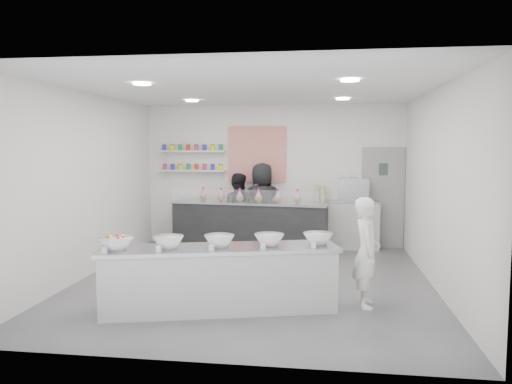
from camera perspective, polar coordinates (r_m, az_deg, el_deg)
floor at (r=8.01m, az=-0.27°, el=-10.18°), size 6.00×6.00×0.00m
ceiling at (r=7.76m, az=-0.28°, el=11.68°), size 6.00×6.00×0.00m
back_wall at (r=10.71m, az=1.99°, el=1.90°), size 5.50×0.00×5.50m
left_wall at (r=8.58m, az=-18.79°, el=0.76°), size 0.00×6.00×6.00m
right_wall at (r=7.84m, az=20.03°, el=0.32°), size 0.00×6.00×6.00m
back_door at (r=10.73m, az=14.27°, el=-0.67°), size 0.88×0.04×2.10m
pattern_panel at (r=10.71m, az=0.12°, el=4.31°), size 1.25×0.03×1.20m
jar_shelf_lower at (r=10.93m, az=-7.23°, el=2.45°), size 1.45×0.22×0.04m
jar_shelf_upper at (r=10.92m, az=-7.26°, el=4.65°), size 1.45×0.22×0.04m
preserve_jars at (r=10.90m, az=-7.28°, el=3.92°), size 1.45×0.10×0.56m
downlight_0 at (r=7.14m, az=-12.91°, el=11.94°), size 0.24×0.24×0.02m
downlight_1 at (r=6.70m, az=10.68°, el=12.43°), size 0.24×0.24×0.02m
downlight_2 at (r=9.61m, az=-7.33°, el=10.30°), size 0.24×0.24×0.02m
downlight_3 at (r=9.28m, az=9.89°, el=10.44°), size 0.24×0.24×0.02m
prep_counter at (r=6.58m, az=-4.18°, el=-9.86°), size 3.15×1.45×0.84m
back_bar at (r=10.26m, az=-0.79°, el=-3.89°), size 3.26×0.96×1.00m
sneeze_guard at (r=9.91m, az=-1.23°, el=-0.52°), size 3.15×0.38×0.27m
espresso_ledge at (r=10.56m, az=10.27°, el=-3.70°), size 1.35×0.43×1.00m
espresso_machine at (r=10.48m, az=11.10°, el=0.23°), size 0.59×0.41×0.45m
cup_stacks at (r=10.47m, az=7.32°, el=-0.10°), size 0.24×0.24×0.32m
prep_bowls at (r=6.47m, az=-4.21°, el=-5.60°), size 3.02×1.23×0.16m
label_cards at (r=6.03m, az=-6.42°, el=-6.84°), size 2.66×0.04×0.07m
cookie_bags at (r=10.18m, az=-0.80°, el=-0.36°), size 2.16×0.40×0.27m
woman_prep at (r=6.81m, az=12.51°, el=-6.73°), size 0.37×0.55×1.47m
staff_left at (r=10.51m, az=-2.18°, el=-2.10°), size 0.78×0.62×1.57m
staff_right at (r=10.42m, az=0.70°, el=-1.54°), size 1.02×0.83×1.79m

